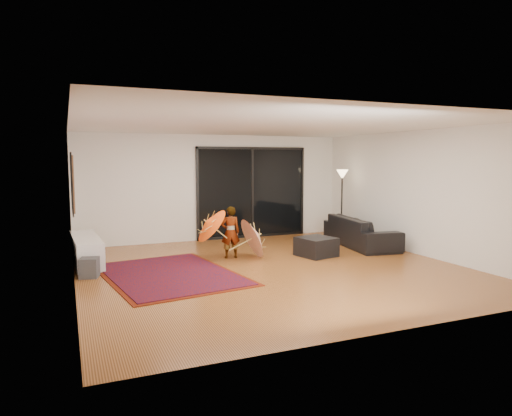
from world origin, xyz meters
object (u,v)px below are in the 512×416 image
ottoman (316,247)px  sofa (361,231)px  media_console (86,250)px  child (230,232)px

ottoman → sofa: bearing=21.9°
media_console → ottoman: 4.75m
media_console → sofa: (6.20, -0.52, 0.08)m
sofa → child: child is taller
ottoman → child: bearing=163.4°
media_console → child: child is taller
ottoman → child: 1.88m
media_console → child: (2.83, -0.64, 0.28)m
sofa → child: size_ratio=2.18×
ottoman → child: (-1.77, 0.53, 0.35)m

